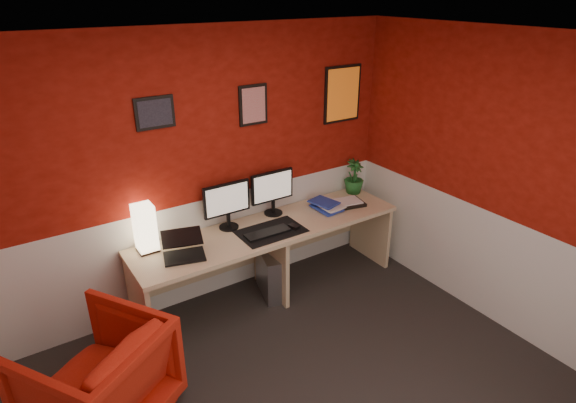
% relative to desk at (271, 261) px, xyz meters
% --- Properties ---
extents(ceiling, '(4.00, 3.50, 0.01)m').
position_rel_desk_xyz_m(ceiling, '(-0.53, -1.41, 2.13)').
color(ceiling, white).
rests_on(ceiling, ground).
extents(wall_back, '(4.00, 0.01, 2.50)m').
position_rel_desk_xyz_m(wall_back, '(-0.53, 0.34, 0.89)').
color(wall_back, maroon).
rests_on(wall_back, ground).
extents(wall_right, '(0.01, 3.50, 2.50)m').
position_rel_desk_xyz_m(wall_right, '(1.47, -1.41, 0.89)').
color(wall_right, maroon).
rests_on(wall_right, ground).
extents(wainscot_back, '(4.00, 0.01, 1.00)m').
position_rel_desk_xyz_m(wainscot_back, '(-0.53, 0.34, 0.14)').
color(wainscot_back, silver).
rests_on(wainscot_back, ground).
extents(wainscot_right, '(0.01, 3.50, 1.00)m').
position_rel_desk_xyz_m(wainscot_right, '(1.46, -1.41, 0.14)').
color(wainscot_right, silver).
rests_on(wainscot_right, ground).
extents(desk, '(2.60, 0.65, 0.73)m').
position_rel_desk_xyz_m(desk, '(0.00, 0.00, 0.00)').
color(desk, tan).
rests_on(desk, ground).
extents(shoji_lamp, '(0.16, 0.16, 0.40)m').
position_rel_desk_xyz_m(shoji_lamp, '(-1.08, 0.20, 0.56)').
color(shoji_lamp, '#FFE5B2').
rests_on(shoji_lamp, desk).
extents(laptop, '(0.38, 0.31, 0.22)m').
position_rel_desk_xyz_m(laptop, '(-0.87, -0.07, 0.47)').
color(laptop, black).
rests_on(laptop, desk).
extents(monitor_left, '(0.45, 0.06, 0.58)m').
position_rel_desk_xyz_m(monitor_left, '(-0.33, 0.20, 0.66)').
color(monitor_left, black).
rests_on(monitor_left, desk).
extents(monitor_right, '(0.45, 0.06, 0.58)m').
position_rel_desk_xyz_m(monitor_right, '(0.17, 0.23, 0.66)').
color(monitor_right, black).
rests_on(monitor_right, desk).
extents(desk_mat, '(0.60, 0.38, 0.01)m').
position_rel_desk_xyz_m(desk_mat, '(-0.04, -0.08, 0.37)').
color(desk_mat, black).
rests_on(desk_mat, desk).
extents(keyboard, '(0.42, 0.15, 0.02)m').
position_rel_desk_xyz_m(keyboard, '(-0.09, -0.10, 0.38)').
color(keyboard, black).
rests_on(keyboard, desk_mat).
extents(mouse, '(0.08, 0.11, 0.03)m').
position_rel_desk_xyz_m(mouse, '(0.16, -0.14, 0.39)').
color(mouse, black).
rests_on(mouse, desk_mat).
extents(book_bottom, '(0.22, 0.30, 0.03)m').
position_rel_desk_xyz_m(book_bottom, '(0.55, 0.01, 0.38)').
color(book_bottom, '#22379C').
rests_on(book_bottom, desk).
extents(book_middle, '(0.22, 0.30, 0.02)m').
position_rel_desk_xyz_m(book_middle, '(0.59, 0.01, 0.40)').
color(book_middle, silver).
rests_on(book_middle, book_bottom).
extents(book_top, '(0.26, 0.31, 0.03)m').
position_rel_desk_xyz_m(book_top, '(0.56, 0.03, 0.43)').
color(book_top, '#22379C').
rests_on(book_top, book_middle).
extents(zen_tray, '(0.39, 0.32, 0.03)m').
position_rel_desk_xyz_m(zen_tray, '(0.90, -0.00, 0.38)').
color(zen_tray, black).
rests_on(zen_tray, desk).
extents(potted_plant, '(0.23, 0.23, 0.37)m').
position_rel_desk_xyz_m(potted_plant, '(1.17, 0.20, 0.55)').
color(potted_plant, '#19591E').
rests_on(potted_plant, desk).
extents(pc_tower, '(0.31, 0.49, 0.45)m').
position_rel_desk_xyz_m(pc_tower, '(0.00, 0.00, -0.14)').
color(pc_tower, '#99999E').
rests_on(pc_tower, ground).
extents(armchair, '(1.13, 1.14, 0.76)m').
position_rel_desk_xyz_m(armchair, '(-1.76, -0.65, 0.01)').
color(armchair, '#B22414').
rests_on(armchair, ground).
extents(art_left, '(0.32, 0.02, 0.26)m').
position_rel_desk_xyz_m(art_left, '(-0.85, 0.33, 1.49)').
color(art_left, black).
rests_on(art_left, wall_back).
extents(art_center, '(0.28, 0.02, 0.36)m').
position_rel_desk_xyz_m(art_center, '(0.04, 0.33, 1.44)').
color(art_center, red).
rests_on(art_center, wall_back).
extents(art_right, '(0.44, 0.02, 0.56)m').
position_rel_desk_xyz_m(art_right, '(1.06, 0.33, 1.42)').
color(art_right, orange).
rests_on(art_right, wall_back).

